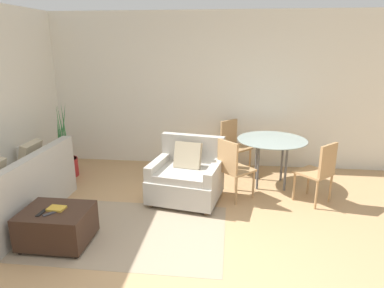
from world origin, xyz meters
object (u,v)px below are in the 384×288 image
at_px(ottoman, 57,225).
at_px(dining_chair_near_left, 232,166).
at_px(tv_remote_primary, 41,213).
at_px(dining_chair_near_right, 320,169).
at_px(book_stack, 56,208).
at_px(tv_remote_secondary, 50,213).
at_px(couch, 12,197).
at_px(dining_table, 272,145).
at_px(dining_chair_far_left, 233,142).
at_px(potted_plant, 65,161).
at_px(armchair, 187,177).

xyz_separation_m(ottoman, dining_chair_near_left, (1.96, 1.40, 0.29)).
xyz_separation_m(tv_remote_primary, dining_chair_near_left, (2.07, 1.49, 0.09)).
distance_m(dining_chair_near_left, dining_chair_near_right, 1.21).
bearing_deg(ottoman, book_stack, 69.34).
relative_size(ottoman, tv_remote_secondary, 5.04).
height_order(couch, ottoman, couch).
bearing_deg(dining_chair_near_right, book_stack, -156.38).
height_order(couch, dining_table, couch).
distance_m(tv_remote_secondary, dining_chair_near_left, 2.47).
xyz_separation_m(tv_remote_primary, dining_chair_far_left, (2.07, 2.70, 0.09)).
height_order(potted_plant, dining_chair_near_right, potted_plant).
height_order(potted_plant, dining_chair_far_left, potted_plant).
bearing_deg(dining_chair_near_left, dining_chair_near_right, 0.00).
distance_m(armchair, potted_plant, 2.29).
bearing_deg(couch, ottoman, -28.90).
relative_size(tv_remote_secondary, dining_chair_near_right, 0.16).
xyz_separation_m(potted_plant, dining_chair_far_left, (2.84, 0.62, 0.25)).
bearing_deg(tv_remote_secondary, dining_table, 39.21).
distance_m(armchair, ottoman, 1.86).
distance_m(tv_remote_secondary, potted_plant, 2.27).
xyz_separation_m(couch, dining_chair_near_left, (2.80, 0.94, 0.21)).
bearing_deg(ottoman, dining_chair_near_left, 35.64).
bearing_deg(dining_table, ottoman, -141.91).
relative_size(couch, dining_chair_near_right, 2.22).
bearing_deg(tv_remote_secondary, ottoman, 83.43).
relative_size(couch, dining_chair_near_left, 2.22).
bearing_deg(dining_table, dining_chair_near_right, -45.00).
distance_m(couch, armchair, 2.31).
distance_m(book_stack, dining_chair_far_left, 3.25).
distance_m(armchair, book_stack, 1.84).
bearing_deg(dining_chair_near_left, potted_plant, 168.18).
bearing_deg(armchair, dining_chair_near_right, 2.46).
height_order(armchair, dining_table, armchair).
height_order(ottoman, dining_table, dining_table).
height_order(ottoman, dining_chair_near_left, dining_chair_near_left).
distance_m(couch, tv_remote_secondary, 1.01).
bearing_deg(dining_chair_far_left, tv_remote_secondary, -125.99).
height_order(book_stack, tv_remote_secondary, book_stack).
bearing_deg(dining_chair_near_right, dining_chair_near_left, 180.00).
height_order(ottoman, dining_chair_far_left, dining_chair_far_left).
height_order(tv_remote_secondary, potted_plant, potted_plant).
relative_size(dining_table, dining_chair_far_left, 1.20).
relative_size(tv_remote_primary, dining_chair_far_left, 0.19).
relative_size(book_stack, dining_chair_near_left, 0.22).
relative_size(ottoman, dining_chair_far_left, 0.83).
relative_size(ottoman, potted_plant, 0.58).
xyz_separation_m(book_stack, tv_remote_secondary, (-0.02, -0.11, -0.01)).
xyz_separation_m(couch, tv_remote_primary, (0.73, -0.55, 0.12)).
bearing_deg(tv_remote_secondary, dining_chair_far_left, 54.01).
height_order(armchair, book_stack, armchair).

